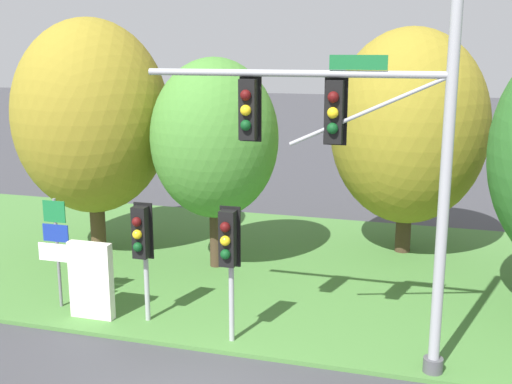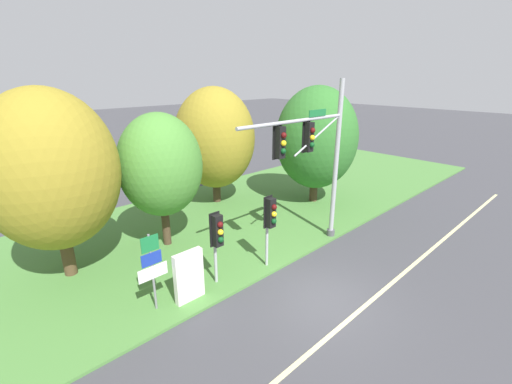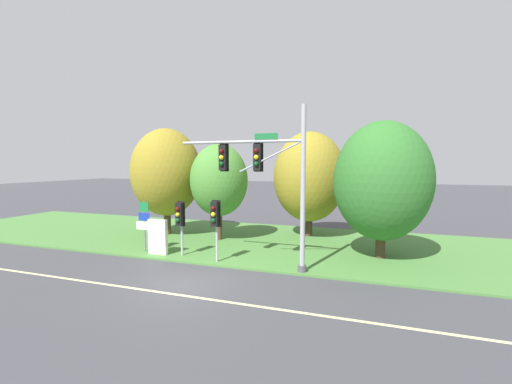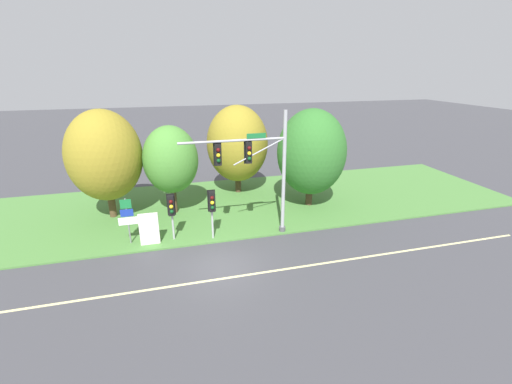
{
  "view_description": "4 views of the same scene",
  "coord_description": "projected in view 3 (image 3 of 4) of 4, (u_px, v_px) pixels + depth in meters",
  "views": [
    {
      "loc": [
        4.31,
        -9.58,
        6.55
      ],
      "look_at": [
        0.27,
        4.07,
        3.31
      ],
      "focal_mm": 45.0,
      "sensor_mm": 36.0,
      "label": 1
    },
    {
      "loc": [
        -9.07,
        -5.91,
        7.74
      ],
      "look_at": [
        0.61,
        4.32,
        2.91
      ],
      "focal_mm": 24.0,
      "sensor_mm": 36.0,
      "label": 2
    },
    {
      "loc": [
        7.41,
        -12.23,
        5.02
      ],
      "look_at": [
        2.03,
        3.19,
        3.66
      ],
      "focal_mm": 24.0,
      "sensor_mm": 36.0,
      "label": 3
    },
    {
      "loc": [
        -2.25,
        -15.57,
        9.89
      ],
      "look_at": [
        2.77,
        3.27,
        2.72
      ],
      "focal_mm": 24.0,
      "sensor_mm": 36.0,
      "label": 4
    }
  ],
  "objects": [
    {
      "name": "tree_behind_signpost",
      "position": [
        309.0,
        177.0,
        23.03
      ],
      "size": [
        4.84,
        4.84,
        7.05
      ],
      "color": "#423021",
      "rests_on": "grass_verge"
    },
    {
      "name": "tree_left_of_mast",
      "position": [
        219.0,
        180.0,
        21.92
      ],
      "size": [
        3.7,
        3.7,
        6.17
      ],
      "color": "#423021",
      "rests_on": "grass_verge"
    },
    {
      "name": "info_kiosk",
      "position": [
        158.0,
        237.0,
        18.54
      ],
      "size": [
        1.1,
        0.24,
        1.9
      ],
      "color": "silver",
      "rests_on": "grass_verge"
    },
    {
      "name": "traffic_signal_mast",
      "position": [
        269.0,
        173.0,
        15.74
      ],
      "size": [
        6.26,
        0.49,
        7.51
      ],
      "color": "#9EA0A5",
      "rests_on": "grass_verge"
    },
    {
      "name": "tree_mid_verge",
      "position": [
        382.0,
        181.0,
        17.64
      ],
      "size": [
        4.94,
        4.94,
        7.11
      ],
      "color": "#423021",
      "rests_on": "grass_verge"
    },
    {
      "name": "grass_verge",
      "position": [
        252.0,
        241.0,
        22.11
      ],
      "size": [
        48.0,
        11.5,
        0.1
      ],
      "primitive_type": "cube",
      "color": "#477A38",
      "rests_on": "ground"
    },
    {
      "name": "pedestrian_signal_further_along",
      "position": [
        215.0,
        218.0,
        16.85
      ],
      "size": [
        0.46,
        0.55,
        3.12
      ],
      "color": "#9EA0A5",
      "rests_on": "grass_verge"
    },
    {
      "name": "pedestrian_signal_near_kerb",
      "position": [
        180.0,
        217.0,
        18.07
      ],
      "size": [
        0.46,
        0.55,
        2.93
      ],
      "color": "#9EA0A5",
      "rests_on": "grass_verge"
    },
    {
      "name": "lane_stripe",
      "position": [
        169.0,
        293.0,
        13.23
      ],
      "size": [
        36.0,
        0.16,
        0.01
      ],
      "primitive_type": "cube",
      "color": "beige",
      "rests_on": "ground"
    },
    {
      "name": "ground_plane",
      "position": [
        185.0,
        283.0,
        14.35
      ],
      "size": [
        160.0,
        160.0,
        0.0
      ],
      "primitive_type": "plane",
      "color": "#3D3D42"
    },
    {
      "name": "route_sign_post",
      "position": [
        144.0,
        221.0,
        19.18
      ],
      "size": [
        1.04,
        0.08,
        2.82
      ],
      "color": "slate",
      "rests_on": "grass_verge"
    },
    {
      "name": "tree_nearest_road",
      "position": [
        166.0,
        172.0,
        23.59
      ],
      "size": [
        4.81,
        4.81,
        7.33
      ],
      "color": "#4C3823",
      "rests_on": "grass_verge"
    }
  ]
}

